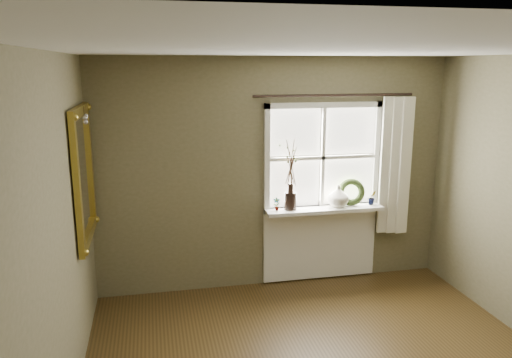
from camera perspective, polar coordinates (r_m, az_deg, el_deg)
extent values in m
plane|color=silver|center=(3.34, 12.13, 14.27)|extent=(4.50, 4.50, 0.00)
cube|color=#696245|center=(5.65, 2.05, 0.60)|extent=(4.00, 0.10, 2.60)
cube|color=#696245|center=(3.36, -23.54, -9.23)|extent=(0.10, 4.50, 2.60)
cube|color=white|center=(5.83, 7.47, -3.26)|extent=(1.36, 0.06, 0.06)
cube|color=white|center=(5.62, 7.82, 8.36)|extent=(1.36, 0.06, 0.06)
cube|color=white|center=(5.52, 1.26, 2.21)|extent=(0.06, 0.06, 1.24)
cube|color=white|center=(5.95, 13.56, 2.63)|extent=(0.06, 0.06, 1.24)
cube|color=white|center=(5.70, 7.64, 2.44)|extent=(1.24, 0.05, 0.04)
cube|color=white|center=(5.70, 7.64, 2.44)|extent=(0.04, 0.05, 1.12)
cube|color=white|center=(5.58, 4.48, 5.36)|extent=(0.59, 0.01, 0.53)
cube|color=white|center=(5.79, 10.69, 5.46)|extent=(0.59, 0.01, 0.53)
cube|color=white|center=(5.68, 4.38, -0.55)|extent=(0.59, 0.01, 0.53)
cube|color=white|center=(5.90, 10.45, -0.23)|extent=(0.59, 0.01, 0.53)
cube|color=white|center=(5.74, 7.80, -3.44)|extent=(1.36, 0.26, 0.04)
cube|color=white|center=(5.98, 7.31, -7.20)|extent=(1.36, 0.04, 0.88)
cylinder|color=black|center=(5.59, 3.95, -2.51)|extent=(0.18, 0.18, 0.20)
imported|color=silver|center=(5.76, 9.38, -1.92)|extent=(0.31, 0.31, 0.25)
torus|color=#34451F|center=(5.86, 10.82, -1.79)|extent=(0.34, 0.19, 0.33)
imported|color=#34451F|center=(5.56, 2.38, -2.88)|extent=(0.09, 0.06, 0.15)
imported|color=#34451F|center=(5.93, 13.12, -2.08)|extent=(0.10, 0.09, 0.17)
cube|color=silver|center=(5.97, 15.52, 1.44)|extent=(0.36, 0.12, 1.59)
cylinder|color=black|center=(5.60, 9.01, 9.44)|extent=(1.84, 0.03, 0.03)
cube|color=white|center=(4.83, -19.17, 0.46)|extent=(0.02, 0.86, 1.06)
cube|color=olive|center=(4.74, -19.57, 7.29)|extent=(0.05, 1.04, 0.09)
cube|color=olive|center=(4.97, -18.56, -6.04)|extent=(0.05, 1.04, 0.09)
cube|color=olive|center=(4.36, -19.77, -0.85)|extent=(0.05, 0.09, 1.06)
cube|color=olive|center=(5.29, -18.46, 1.55)|extent=(0.05, 0.09, 1.06)
sphere|color=silver|center=(4.71, -18.95, 6.63)|extent=(0.04, 0.04, 0.04)
sphere|color=silver|center=(4.74, -18.88, 6.19)|extent=(0.04, 0.04, 0.04)
sphere|color=silver|center=(4.77, -18.88, 6.83)|extent=(0.04, 0.04, 0.04)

